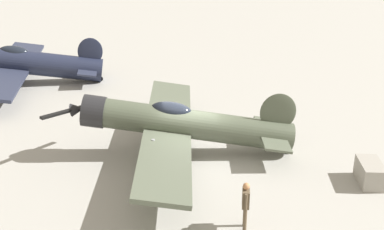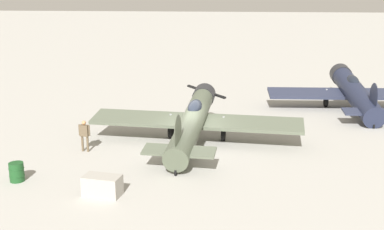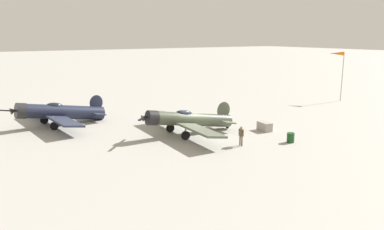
% 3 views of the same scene
% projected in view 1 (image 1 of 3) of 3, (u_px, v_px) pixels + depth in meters
% --- Properties ---
extents(ground_plane, '(400.00, 400.00, 0.00)m').
position_uv_depth(ground_plane, '(192.00, 154.00, 20.45)').
color(ground_plane, '#A8A59E').
extents(airplane_foreground, '(11.76, 10.33, 2.83)m').
position_uv_depth(airplane_foreground, '(180.00, 124.00, 19.93)').
color(airplane_foreground, '#4C5442').
rests_on(airplane_foreground, ground_plane).
extents(airplane_mid_apron, '(11.83, 10.75, 2.87)m').
position_uv_depth(airplane_mid_apron, '(22.00, 63.00, 28.81)').
color(airplane_mid_apron, '#1E2338').
rests_on(airplane_mid_apron, ground_plane).
extents(ground_crew_mechanic, '(0.64, 0.29, 1.67)m').
position_uv_depth(ground_crew_mechanic, '(246.00, 201.00, 15.11)').
color(ground_crew_mechanic, brown).
rests_on(ground_crew_mechanic, ground_plane).
extents(equipment_crate, '(1.60, 0.98, 0.84)m').
position_uv_depth(equipment_crate, '(370.00, 173.00, 18.06)').
color(equipment_crate, '#9E998E').
rests_on(equipment_crate, ground_plane).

